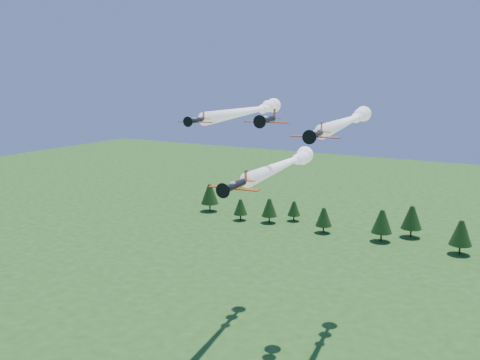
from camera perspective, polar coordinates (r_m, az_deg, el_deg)
The scene contains 5 objects.
plane_lead at distance 106.52m, azimuth 4.95°, elevation 1.78°, with size 9.31×43.29×3.70m.
plane_left at distance 123.17m, azimuth 1.21°, elevation 7.43°, with size 12.10×51.45×3.70m.
plane_right at distance 115.88m, azimuth 11.61°, elevation 6.26°, with size 12.44×53.56×3.70m.
plane_slot at distance 98.56m, azimuth 2.95°, elevation 6.42°, with size 8.56×9.33×2.99m.
treeline at distance 198.55m, azimuth 19.28°, elevation -4.45°, with size 169.06×22.10×11.93m.
Camera 1 is at (42.84, -80.19, 58.15)m, focal length 40.00 mm.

